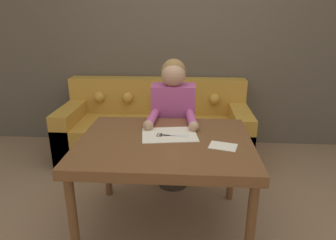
{
  "coord_description": "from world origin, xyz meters",
  "views": [
    {
      "loc": [
        0.0,
        -1.8,
        1.58
      ],
      "look_at": [
        -0.13,
        0.27,
        0.84
      ],
      "focal_mm": 32.0,
      "sensor_mm": 36.0,
      "label": 1
    }
  ],
  "objects_px": {
    "person": "(173,125)",
    "scissors": "(167,136)",
    "couch": "(155,130)",
    "dining_table": "(165,150)"
  },
  "relations": [
    {
      "from": "dining_table",
      "to": "person",
      "type": "distance_m",
      "value": 0.62
    },
    {
      "from": "couch",
      "to": "person",
      "type": "bearing_deg",
      "value": -70.69
    },
    {
      "from": "couch",
      "to": "person",
      "type": "distance_m",
      "value": 0.79
    },
    {
      "from": "couch",
      "to": "scissors",
      "type": "distance_m",
      "value": 1.31
    },
    {
      "from": "dining_table",
      "to": "scissors",
      "type": "xyz_separation_m",
      "value": [
        0.01,
        0.08,
        0.08
      ]
    },
    {
      "from": "dining_table",
      "to": "scissors",
      "type": "relative_size",
      "value": 5.09
    },
    {
      "from": "person",
      "to": "scissors",
      "type": "height_order",
      "value": "person"
    },
    {
      "from": "dining_table",
      "to": "couch",
      "type": "height_order",
      "value": "couch"
    },
    {
      "from": "person",
      "to": "dining_table",
      "type": "bearing_deg",
      "value": -92.79
    },
    {
      "from": "couch",
      "to": "person",
      "type": "relative_size",
      "value": 1.72
    }
  ]
}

